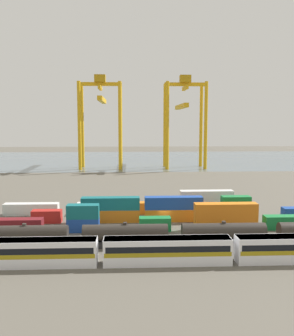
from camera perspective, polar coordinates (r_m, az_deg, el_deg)
name	(u,v)px	position (r m, az deg, el deg)	size (l,w,h in m)	color
ground_plane	(153,189)	(119.72, 0.85, -3.17)	(420.00, 420.00, 0.00)	#5B564C
harbour_water	(142,159)	(215.39, -0.70, 1.28)	(400.00, 110.00, 0.01)	slate
passenger_train	(167,249)	(57.95, 3.01, -11.91)	(57.84, 3.14, 3.90)	silver
freight_tank_row	(223,234)	(67.37, 11.22, -9.53)	(80.43, 2.70, 4.16)	#232326
shipping_container_0	(10,226)	(78.03, -19.51, -8.01)	(12.10, 2.44, 2.60)	maroon
shipping_container_1	(83,225)	(75.23, -9.39, -8.26)	(6.04, 2.44, 2.60)	#1C4299
shipping_container_2	(83,211)	(74.60, -9.43, -6.33)	(6.04, 2.44, 2.60)	#146066
shipping_container_3	(155,224)	(74.86, 1.18, -8.24)	(6.04, 2.44, 2.60)	#197538
shipping_container_4	(225,223)	(76.97, 11.49, -7.96)	(12.10, 2.44, 2.60)	orange
shipping_container_5	(226,210)	(76.35, 11.54, -6.07)	(12.10, 2.44, 2.60)	orange
shipping_container_9	(47,216)	(83.26, -14.56, -6.91)	(6.04, 2.44, 2.60)	#AD211C
shipping_container_10	(111,216)	(81.57, -5.38, -7.01)	(12.10, 2.44, 2.60)	orange
shipping_container_11	(111,203)	(80.99, -5.40, -5.22)	(12.10, 2.44, 2.60)	#146066
shipping_container_12	(174,215)	(81.99, 3.94, -6.92)	(12.10, 2.44, 2.60)	orange
shipping_container_13	(174,203)	(81.42, 3.95, -5.14)	(12.10, 2.44, 2.60)	#1C4299
shipping_container_14	(236,214)	(84.50, 12.93, -6.66)	(6.04, 2.44, 2.60)	#146066
shipping_container_15	(236,202)	(83.94, 12.97, -4.94)	(6.04, 2.44, 2.60)	#197538
shipping_container_18	(31,209)	(90.99, -16.69, -5.82)	(12.10, 2.44, 2.60)	silver
shipping_container_19	(91,208)	(88.72, -8.33, -5.92)	(6.04, 2.44, 2.60)	silver
shipping_container_20	(149,208)	(88.38, 0.27, -5.90)	(6.04, 2.44, 2.60)	orange
shipping_container_21	(206,207)	(90.01, 8.74, -5.74)	(12.10, 2.44, 2.60)	#AD211C
shipping_container_22	(207,196)	(89.48, 8.77, -4.12)	(12.10, 2.44, 2.60)	silver
gantry_crane_west	(101,111)	(176.90, -6.82, 8.34)	(19.11, 34.40, 41.32)	gold
gantry_crane_central	(184,113)	(178.33, 5.49, 8.14)	(18.45, 35.83, 41.35)	gold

